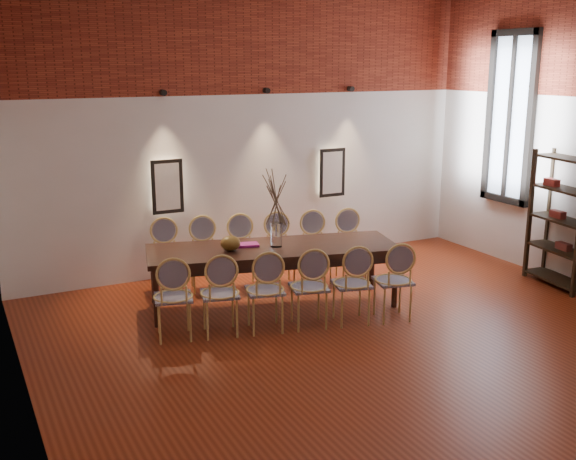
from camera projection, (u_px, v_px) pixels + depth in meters
name	position (u px, v px, depth m)	size (l,w,h in m)	color
floor	(391.00, 352.00, 7.06)	(7.00, 7.00, 0.02)	maroon
wall_back	(250.00, 130.00, 9.64)	(7.00, 0.10, 4.00)	silver
wall_left	(9.00, 193.00, 5.00)	(0.10, 7.00, 4.00)	silver
brick_band_back	(251.00, 39.00, 9.27)	(7.00, 0.02, 1.50)	maroon
brick_band_left	(2.00, 17.00, 4.73)	(0.02, 7.00, 1.50)	maroon
niche_left	(167.00, 186.00, 9.15)	(0.36, 0.06, 0.66)	#FFEAC6
niche_right	(331.00, 172.00, 10.30)	(0.36, 0.06, 0.66)	#FFEAC6
spot_fixture_left	(163.00, 93.00, 8.82)	(0.08, 0.08, 0.10)	black
spot_fixture_mid	(267.00, 91.00, 9.48)	(0.08, 0.08, 0.10)	black
spot_fixture_right	(351.00, 89.00, 10.10)	(0.08, 0.08, 0.10)	black
window_glass	(511.00, 118.00, 9.80)	(0.02, 0.78, 2.38)	silver
window_frame	(510.00, 118.00, 9.79)	(0.08, 0.90, 2.50)	black
window_mullion	(510.00, 118.00, 9.79)	(0.06, 0.06, 2.40)	black
dining_table	(273.00, 276.00, 8.31)	(3.04, 0.98, 0.75)	black
chair_near_a	(173.00, 297.00, 7.29)	(0.44, 0.44, 0.94)	#D6B866
chair_near_b	(220.00, 294.00, 7.40)	(0.44, 0.44, 0.94)	#D6B866
chair_near_c	(265.00, 290.00, 7.51)	(0.44, 0.44, 0.94)	#D6B866
chair_near_d	(309.00, 287.00, 7.62)	(0.44, 0.44, 0.94)	#D6B866
chair_near_e	(352.00, 284.00, 7.73)	(0.44, 0.44, 0.94)	#D6B866
chair_near_f	(393.00, 280.00, 7.84)	(0.44, 0.44, 0.94)	#D6B866
chair_far_a	(166.00, 258.00, 8.74)	(0.44, 0.44, 0.94)	#D6B866
chair_far_b	(205.00, 255.00, 8.85)	(0.44, 0.44, 0.94)	#D6B866
chair_far_c	(243.00, 253.00, 8.96)	(0.44, 0.44, 0.94)	#D6B866
chair_far_d	(280.00, 251.00, 9.07)	(0.44, 0.44, 0.94)	#D6B866
chair_far_e	(316.00, 248.00, 9.18)	(0.44, 0.44, 0.94)	#D6B866
chair_far_f	(352.00, 246.00, 9.29)	(0.44, 0.44, 0.94)	#D6B866
vase	(276.00, 235.00, 8.19)	(0.14, 0.14, 0.30)	silver
dried_branches	(276.00, 198.00, 8.08)	(0.50, 0.50, 0.70)	brown
bowl	(230.00, 243.00, 8.04)	(0.24, 0.24, 0.18)	brown
book	(248.00, 245.00, 8.25)	(0.26, 0.18, 0.03)	#8F1873
shelving_rack	(563.00, 220.00, 8.94)	(0.38, 1.00, 1.80)	black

